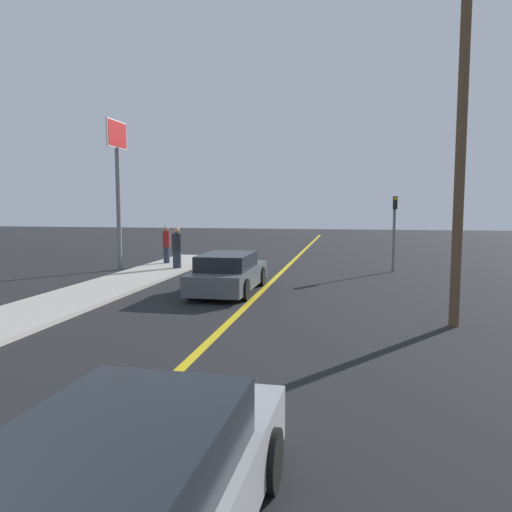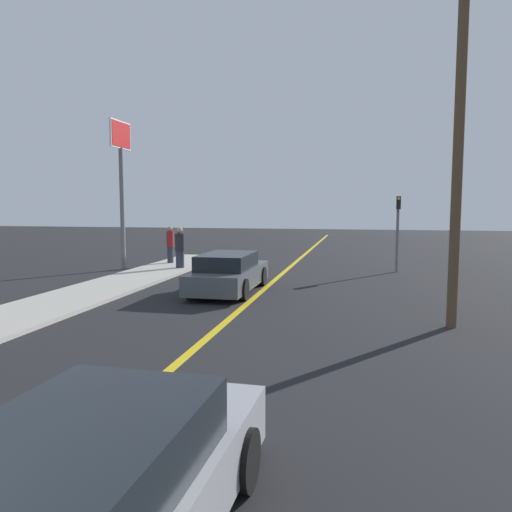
{
  "view_description": "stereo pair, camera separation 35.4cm",
  "coord_description": "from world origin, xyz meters",
  "px_view_note": "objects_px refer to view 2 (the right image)",
  "views": [
    {
      "loc": [
        2.92,
        -1.14,
        2.89
      ],
      "look_at": [
        -0.13,
        14.91,
        1.23
      ],
      "focal_mm": 35.0,
      "sensor_mm": 36.0,
      "label": 1
    },
    {
      "loc": [
        3.26,
        -1.07,
        2.89
      ],
      "look_at": [
        -0.13,
        14.91,
        1.23
      ],
      "focal_mm": 35.0,
      "sensor_mm": 36.0,
      "label": 2
    }
  ],
  "objects_px": {
    "car_ahead_center": "(229,273)",
    "roadside_sign": "(121,161)",
    "car_near_right_lane": "(91,500)",
    "pedestrian_far_standing": "(180,248)",
    "utility_pole": "(458,159)",
    "traffic_light": "(398,225)",
    "pedestrian_by_sign": "(170,244)"
  },
  "relations": [
    {
      "from": "utility_pole",
      "to": "pedestrian_by_sign",
      "type": "bearing_deg",
      "value": 137.39
    },
    {
      "from": "car_near_right_lane",
      "to": "pedestrian_far_standing",
      "type": "height_order",
      "value": "pedestrian_far_standing"
    },
    {
      "from": "car_near_right_lane",
      "to": "pedestrian_by_sign",
      "type": "xyz_separation_m",
      "value": [
        -7.07,
        19.39,
        0.37
      ]
    },
    {
      "from": "car_ahead_center",
      "to": "utility_pole",
      "type": "height_order",
      "value": "utility_pole"
    },
    {
      "from": "traffic_light",
      "to": "roadside_sign",
      "type": "distance_m",
      "value": 12.44
    },
    {
      "from": "car_near_right_lane",
      "to": "pedestrian_far_standing",
      "type": "relative_size",
      "value": 2.45
    },
    {
      "from": "car_ahead_center",
      "to": "pedestrian_by_sign",
      "type": "distance_m",
      "value": 8.24
    },
    {
      "from": "pedestrian_by_sign",
      "to": "pedestrian_far_standing",
      "type": "bearing_deg",
      "value": -56.43
    },
    {
      "from": "car_ahead_center",
      "to": "traffic_light",
      "type": "height_order",
      "value": "traffic_light"
    },
    {
      "from": "car_ahead_center",
      "to": "pedestrian_far_standing",
      "type": "relative_size",
      "value": 2.6
    },
    {
      "from": "traffic_light",
      "to": "utility_pole",
      "type": "relative_size",
      "value": 0.41
    },
    {
      "from": "car_near_right_lane",
      "to": "pedestrian_far_standing",
      "type": "xyz_separation_m",
      "value": [
        -5.92,
        17.67,
        0.38
      ]
    },
    {
      "from": "traffic_light",
      "to": "utility_pole",
      "type": "height_order",
      "value": "utility_pole"
    },
    {
      "from": "roadside_sign",
      "to": "utility_pole",
      "type": "relative_size",
      "value": 0.83
    },
    {
      "from": "pedestrian_far_standing",
      "to": "utility_pole",
      "type": "height_order",
      "value": "utility_pole"
    },
    {
      "from": "car_near_right_lane",
      "to": "car_ahead_center",
      "type": "bearing_deg",
      "value": 101.9
    },
    {
      "from": "pedestrian_far_standing",
      "to": "roadside_sign",
      "type": "height_order",
      "value": "roadside_sign"
    },
    {
      "from": "car_ahead_center",
      "to": "roadside_sign",
      "type": "relative_size",
      "value": 0.72
    },
    {
      "from": "roadside_sign",
      "to": "pedestrian_far_standing",
      "type": "bearing_deg",
      "value": 6.96
    },
    {
      "from": "pedestrian_far_standing",
      "to": "traffic_light",
      "type": "relative_size",
      "value": 0.55
    },
    {
      "from": "car_ahead_center",
      "to": "traffic_light",
      "type": "xyz_separation_m",
      "value": [
        5.84,
        6.31,
        1.42
      ]
    },
    {
      "from": "car_ahead_center",
      "to": "roadside_sign",
      "type": "distance_m",
      "value": 8.82
    },
    {
      "from": "traffic_light",
      "to": "car_near_right_lane",
      "type": "bearing_deg",
      "value": -100.5
    },
    {
      "from": "car_near_right_lane",
      "to": "pedestrian_by_sign",
      "type": "distance_m",
      "value": 20.64
    },
    {
      "from": "car_near_right_lane",
      "to": "car_ahead_center",
      "type": "relative_size",
      "value": 0.94
    },
    {
      "from": "traffic_light",
      "to": "utility_pole",
      "type": "bearing_deg",
      "value": -86.4
    },
    {
      "from": "car_ahead_center",
      "to": "pedestrian_far_standing",
      "type": "distance_m",
      "value": 6.18
    },
    {
      "from": "roadside_sign",
      "to": "utility_pole",
      "type": "distance_m",
      "value": 15.13
    },
    {
      "from": "roadside_sign",
      "to": "car_ahead_center",
      "type": "bearing_deg",
      "value": -37.2
    },
    {
      "from": "utility_pole",
      "to": "roadside_sign",
      "type": "bearing_deg",
      "value": 146.79
    },
    {
      "from": "pedestrian_far_standing",
      "to": "traffic_light",
      "type": "height_order",
      "value": "traffic_light"
    },
    {
      "from": "traffic_light",
      "to": "roadside_sign",
      "type": "bearing_deg",
      "value": -172.32
    }
  ]
}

